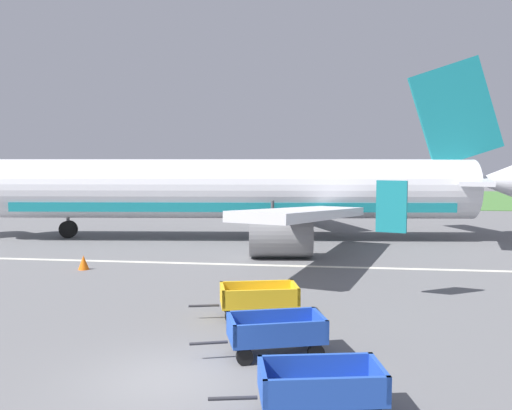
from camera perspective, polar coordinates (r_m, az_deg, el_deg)
The scene contains 8 objects.
ground_plane at distance 14.27m, azimuth -8.62°, elevation -16.94°, with size 220.00×220.00×0.00m, color slate.
grass_strip at distance 69.53m, azimuth 4.34°, elevation 0.79°, with size 220.00×28.00×0.06m, color #477A38.
apron_stripe at distance 27.50m, azimuth -0.49°, elevation -6.03°, with size 120.00×0.36×0.01m, color silver.
airplane at distance 35.65m, azimuth -0.71°, elevation 1.48°, with size 37.67×30.30×11.34m.
baggage_cart_nearest at distance 12.20m, azimuth 6.48°, elevation -17.79°, with size 3.63×1.87×1.07m.
baggage_cart_second_in_row at distance 15.46m, azimuth 1.99°, elevation -12.74°, with size 3.61×2.08×1.07m.
baggage_cart_third_in_row at distance 18.83m, azimuth 0.26°, elevation -9.45°, with size 3.62×1.96×1.07m.
traffic_cone_near_plane at distance 27.57m, azimuth -16.94°, elevation -5.54°, with size 0.51×0.51×0.67m, color orange.
Camera 1 is at (3.72, -12.69, 5.36)m, focal length 39.80 mm.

